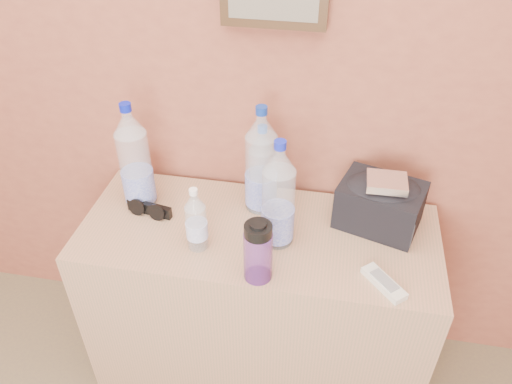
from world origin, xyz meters
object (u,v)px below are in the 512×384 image
(pet_large_b, at_px, (261,165))
(ac_remote, at_px, (384,283))
(pet_small, at_px, (196,222))
(foil_packet, at_px, (387,182))
(pet_large_c, at_px, (262,173))
(dresser, at_px, (258,304))
(toiletry_bag, at_px, (380,203))
(pet_large_d, at_px, (278,199))
(sunglasses, at_px, (150,209))
(pet_large_a, at_px, (135,162))
(nalgene_bottle, at_px, (258,251))

(pet_large_b, bearing_deg, ac_remote, -35.61)
(pet_small, relative_size, foil_packet, 1.83)
(foil_packet, bearing_deg, pet_large_c, 174.40)
(foil_packet, bearing_deg, ac_remote, -86.68)
(ac_remote, height_order, foil_packet, foil_packet)
(ac_remote, bearing_deg, dresser, -153.83)
(dresser, relative_size, toiletry_bag, 4.57)
(pet_large_d, relative_size, sunglasses, 2.28)
(pet_large_a, relative_size, pet_large_b, 1.00)
(nalgene_bottle, distance_m, sunglasses, 0.46)
(pet_large_a, xyz_separation_m, pet_large_b, (0.40, 0.06, -0.00))
(toiletry_bag, bearing_deg, sunglasses, -156.04)
(pet_small, bearing_deg, foil_packet, 18.76)
(sunglasses, bearing_deg, pet_large_b, 27.12)
(pet_small, relative_size, toiletry_bag, 0.87)
(pet_large_a, xyz_separation_m, foil_packet, (0.78, 0.01, 0.02))
(ac_remote, bearing_deg, pet_large_b, -167.03)
(nalgene_bottle, bearing_deg, dresser, 100.45)
(pet_large_b, bearing_deg, pet_large_a, -172.09)
(toiletry_bag, bearing_deg, pet_small, -141.70)
(sunglasses, bearing_deg, pet_large_a, 142.91)
(pet_large_c, relative_size, ac_remote, 2.16)
(sunglasses, xyz_separation_m, toiletry_bag, (0.73, 0.09, 0.06))
(pet_large_c, height_order, toiletry_bag, pet_large_c)
(pet_large_d, bearing_deg, nalgene_bottle, -100.66)
(dresser, relative_size, pet_small, 5.27)
(foil_packet, bearing_deg, dresser, -167.43)
(nalgene_bottle, xyz_separation_m, toiletry_bag, (0.33, 0.29, -0.01))
(pet_large_c, distance_m, ac_remote, 0.50)
(pet_small, bearing_deg, nalgene_bottle, -23.57)
(foil_packet, bearing_deg, sunglasses, -175.05)
(sunglasses, bearing_deg, ac_remote, -3.36)
(nalgene_bottle, xyz_separation_m, sunglasses, (-0.40, 0.21, -0.08))
(dresser, distance_m, nalgene_bottle, 0.49)
(nalgene_bottle, height_order, toiletry_bag, nalgene_bottle)
(dresser, xyz_separation_m, nalgene_bottle, (0.03, -0.19, 0.45))
(nalgene_bottle, bearing_deg, ac_remote, 4.62)
(pet_large_a, bearing_deg, sunglasses, -47.09)
(pet_large_a, height_order, nalgene_bottle, pet_large_a)
(dresser, distance_m, pet_large_a, 0.67)
(ac_remote, bearing_deg, sunglasses, -144.78)
(pet_large_d, bearing_deg, pet_large_b, 116.94)
(pet_large_a, height_order, pet_large_d, pet_large_a)
(dresser, xyz_separation_m, pet_small, (-0.17, -0.10, 0.45))
(dresser, bearing_deg, pet_small, -149.02)
(pet_large_c, relative_size, foil_packet, 2.64)
(dresser, bearing_deg, pet_large_d, -23.01)
(pet_large_d, relative_size, ac_remote, 2.47)
(pet_small, height_order, ac_remote, pet_small)
(pet_large_a, relative_size, pet_large_d, 1.04)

